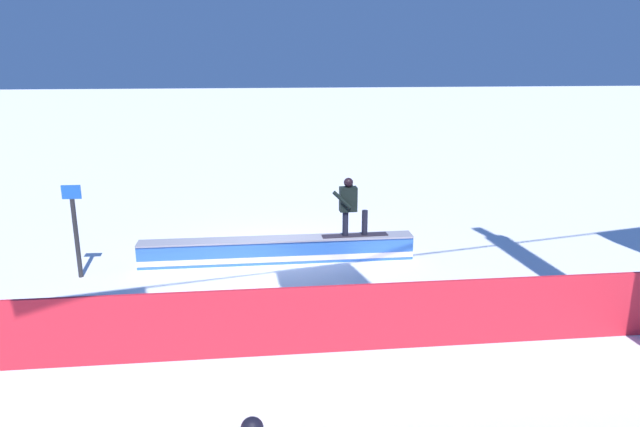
{
  "coord_description": "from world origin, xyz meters",
  "views": [
    {
      "loc": [
        0.15,
        13.35,
        4.97
      ],
      "look_at": [
        -0.93,
        0.98,
        1.45
      ],
      "focal_mm": 33.38,
      "sensor_mm": 36.0,
      "label": 1
    }
  ],
  "objects": [
    {
      "name": "grind_box",
      "position": [
        0.0,
        0.0,
        0.27
      ],
      "size": [
        6.48,
        0.67,
        0.59
      ],
      "color": "blue",
      "rests_on": "ground_plane"
    },
    {
      "name": "ground_plane",
      "position": [
        0.0,
        0.0,
        0.0
      ],
      "size": [
        120.0,
        120.0,
        0.0
      ],
      "primitive_type": "plane",
      "color": "white"
    },
    {
      "name": "trail_marker",
      "position": [
        4.39,
        0.59,
        1.12
      ],
      "size": [
        0.4,
        0.1,
        2.09
      ],
      "color": "#262628",
      "rests_on": "ground_plane"
    },
    {
      "name": "snowboarder",
      "position": [
        -1.72,
        -0.04,
        1.35
      ],
      "size": [
        1.6,
        0.46,
        1.41
      ],
      "color": "#251E28",
      "rests_on": "grind_box"
    },
    {
      "name": "safety_fence",
      "position": [
        0.0,
        4.43,
        0.6
      ],
      "size": [
        13.67,
        0.41,
        1.19
      ],
      "primitive_type": "cube",
      "rotation": [
        0.0,
        0.0,
        0.03
      ],
      "color": "red",
      "rests_on": "ground_plane"
    }
  ]
}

